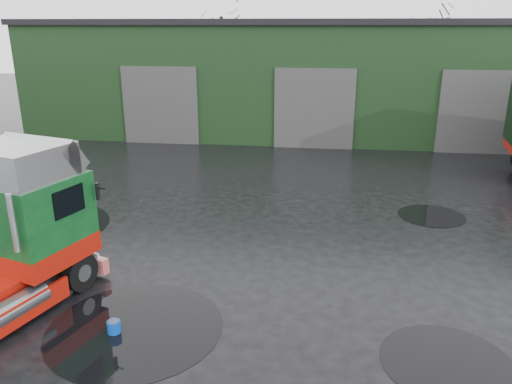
% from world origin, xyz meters
% --- Properties ---
extents(ground, '(100.00, 100.00, 0.00)m').
position_xyz_m(ground, '(0.00, 0.00, 0.00)').
color(ground, black).
extents(warehouse, '(32.40, 12.40, 6.30)m').
position_xyz_m(warehouse, '(2.00, 20.00, 3.16)').
color(warehouse, black).
rests_on(warehouse, ground).
extents(wash_bucket, '(0.31, 0.31, 0.26)m').
position_xyz_m(wash_bucket, '(-1.53, -2.90, 0.13)').
color(wash_bucket, '#0840B2').
rests_on(wash_bucket, ground).
extents(tree_back_a, '(4.40, 4.40, 9.50)m').
position_xyz_m(tree_back_a, '(-6.00, 30.00, 4.75)').
color(tree_back_a, black).
rests_on(tree_back_a, ground).
extents(tree_back_b, '(4.40, 4.40, 7.50)m').
position_xyz_m(tree_back_b, '(10.00, 30.00, 3.75)').
color(tree_back_b, black).
rests_on(tree_back_b, ground).
extents(puddle_0, '(3.68, 3.68, 0.01)m').
position_xyz_m(puddle_0, '(-1.16, -2.69, 0.00)').
color(puddle_0, black).
rests_on(puddle_0, ground).
extents(puddle_1, '(2.17, 2.17, 0.01)m').
position_xyz_m(puddle_1, '(6.22, 4.84, 0.00)').
color(puddle_1, black).
rests_on(puddle_1, ground).
extents(puddle_2, '(4.48, 4.48, 0.01)m').
position_xyz_m(puddle_2, '(-6.28, 2.18, 0.00)').
color(puddle_2, black).
rests_on(puddle_2, ground).
extents(puddle_3, '(2.51, 2.51, 0.01)m').
position_xyz_m(puddle_3, '(5.07, -2.97, 0.00)').
color(puddle_3, black).
rests_on(puddle_3, ground).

